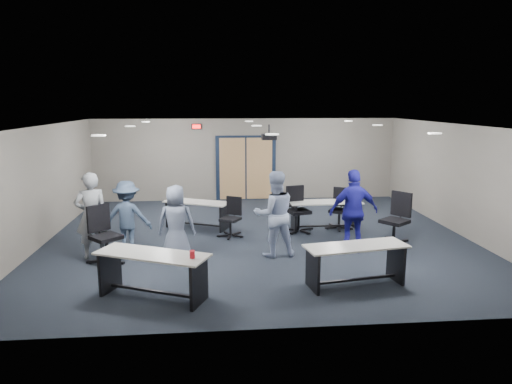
{
  "coord_description": "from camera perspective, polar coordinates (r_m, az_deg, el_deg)",
  "views": [
    {
      "loc": [
        -1.01,
        -10.56,
        3.24
      ],
      "look_at": [
        -0.09,
        -0.3,
        1.19
      ],
      "focal_mm": 32.0,
      "sensor_mm": 36.0,
      "label": 1
    }
  ],
  "objects": [
    {
      "name": "floor",
      "position": [
        11.09,
        0.32,
        -5.76
      ],
      "size": [
        10.0,
        10.0,
        0.0
      ],
      "primitive_type": "plane",
      "color": "black",
      "rests_on": "ground"
    },
    {
      "name": "back_wall",
      "position": [
        15.21,
        -1.29,
        4.08
      ],
      "size": [
        10.0,
        0.04,
        2.7
      ],
      "primitive_type": "cube",
      "color": "gray",
      "rests_on": "floor"
    },
    {
      "name": "front_wall",
      "position": [
        6.43,
        4.18,
        -5.89
      ],
      "size": [
        10.0,
        0.04,
        2.7
      ],
      "primitive_type": "cube",
      "color": "gray",
      "rests_on": "floor"
    },
    {
      "name": "left_wall",
      "position": [
        11.44,
        -25.45,
        0.62
      ],
      "size": [
        0.04,
        9.0,
        2.7
      ],
      "primitive_type": "cube",
      "color": "gray",
      "rests_on": "floor"
    },
    {
      "name": "right_wall",
      "position": [
        12.3,
        24.22,
        1.39
      ],
      "size": [
        0.04,
        9.0,
        2.7
      ],
      "primitive_type": "cube",
      "color": "gray",
      "rests_on": "floor"
    },
    {
      "name": "ceiling",
      "position": [
        10.62,
        0.34,
        8.32
      ],
      "size": [
        10.0,
        9.0,
        0.04
      ],
      "primitive_type": "cube",
      "color": "white",
      "rests_on": "back_wall"
    },
    {
      "name": "double_door",
      "position": [
        15.21,
        -1.27,
        2.95
      ],
      "size": [
        2.0,
        0.07,
        2.2
      ],
      "color": "black",
      "rests_on": "back_wall"
    },
    {
      "name": "exit_sign",
      "position": [
        15.03,
        -7.45,
        8.12
      ],
      "size": [
        0.32,
        0.07,
        0.18
      ],
      "color": "black",
      "rests_on": "back_wall"
    },
    {
      "name": "ceiling_projector",
      "position": [
        11.16,
        1.64,
        6.93
      ],
      "size": [
        0.35,
        0.32,
        0.37
      ],
      "color": "black",
      "rests_on": "ceiling"
    },
    {
      "name": "ceiling_can_lights",
      "position": [
        10.87,
        0.21,
        8.22
      ],
      "size": [
        6.24,
        5.74,
        0.02
      ],
      "primitive_type": null,
      "color": "silver",
      "rests_on": "ceiling"
    },
    {
      "name": "table_front_left",
      "position": [
        7.87,
        -12.77,
        -9.16
      ],
      "size": [
        2.01,
        1.36,
        0.9
      ],
      "rotation": [
        0.0,
        0.0,
        -0.42
      ],
      "color": "beige",
      "rests_on": "floor"
    },
    {
      "name": "table_front_right",
      "position": [
        8.38,
        12.36,
        -8.06
      ],
      "size": [
        1.91,
        0.91,
        0.74
      ],
      "rotation": [
        0.0,
        0.0,
        0.17
      ],
      "color": "beige",
      "rests_on": "floor"
    },
    {
      "name": "table_back_left",
      "position": [
        11.96,
        -7.41,
        -2.2
      ],
      "size": [
        1.81,
        1.24,
        0.96
      ],
      "rotation": [
        0.0,
        0.0,
        -0.43
      ],
      "color": "beige",
      "rests_on": "floor"
    },
    {
      "name": "table_back_right",
      "position": [
        11.79,
        8.67,
        -2.3
      ],
      "size": [
        1.84,
        0.64,
        0.74
      ],
      "rotation": [
        0.0,
        0.0,
        0.02
      ],
      "color": "beige",
      "rests_on": "floor"
    },
    {
      "name": "chair_back_b",
      "position": [
        11.08,
        -3.23,
        -3.2
      ],
      "size": [
        0.83,
        0.83,
        0.96
      ],
      "primitive_type": null,
      "rotation": [
        0.0,
        0.0,
        -0.52
      ],
      "color": "black",
      "rests_on": "floor"
    },
    {
      "name": "chair_back_c",
      "position": [
        11.52,
        5.37,
        -2.2
      ],
      "size": [
        0.89,
        0.89,
        1.15
      ],
      "primitive_type": null,
      "rotation": [
        0.0,
        0.0,
        0.26
      ],
      "color": "black",
      "rests_on": "floor"
    },
    {
      "name": "chair_back_d",
      "position": [
        11.93,
        10.38,
        -2.09
      ],
      "size": [
        0.9,
        0.9,
        1.06
      ],
      "primitive_type": null,
      "rotation": [
        0.0,
        0.0,
        -0.51
      ],
      "color": "black",
      "rests_on": "floor"
    },
    {
      "name": "chair_loose_left",
      "position": [
        9.76,
        -18.25,
        -5.11
      ],
      "size": [
        1.05,
        1.05,
        1.18
      ],
      "primitive_type": null,
      "rotation": [
        0.0,
        0.0,
        0.76
      ],
      "color": "black",
      "rests_on": "floor"
    },
    {
      "name": "chair_loose_right",
      "position": [
        10.9,
        16.94,
        -3.26
      ],
      "size": [
        1.06,
        1.06,
        1.21
      ],
      "primitive_type": null,
      "rotation": [
        0.0,
        0.0,
        -0.92
      ],
      "color": "black",
      "rests_on": "floor"
    },
    {
      "name": "person_gray",
      "position": [
        10.08,
        -19.86,
        -2.78
      ],
      "size": [
        0.77,
        0.63,
        1.83
      ],
      "primitive_type": "imported",
      "rotation": [
        0.0,
        0.0,
        3.47
      ],
      "color": "gray",
      "rests_on": "floor"
    },
    {
      "name": "person_plaid",
      "position": [
        9.56,
        -9.94,
        -3.8
      ],
      "size": [
        0.79,
        0.53,
        1.58
      ],
      "primitive_type": "imported",
      "rotation": [
        0.0,
        0.0,
        3.1
      ],
      "color": "slate",
      "rests_on": "floor"
    },
    {
      "name": "person_lightblue",
      "position": [
        9.62,
        2.34,
        -2.76
      ],
      "size": [
        0.97,
        0.8,
        1.83
      ],
      "primitive_type": "imported",
      "rotation": [
        0.0,
        0.0,
        3.27
      ],
      "color": "#A6B7DC",
      "rests_on": "floor"
    },
    {
      "name": "person_navy",
      "position": [
        10.05,
        12.11,
        -2.4
      ],
      "size": [
        1.1,
        0.52,
        1.83
      ],
      "primitive_type": "imported",
      "rotation": [
        0.0,
        0.0,
        3.21
      ],
      "color": "#1C1A91",
      "rests_on": "floor"
    },
    {
      "name": "person_back",
      "position": [
        10.3,
        -15.77,
        -2.98
      ],
      "size": [
        1.06,
        0.66,
        1.58
      ],
      "primitive_type": "imported",
      "rotation": [
        0.0,
        0.0,
        3.07
      ],
      "color": "#394B66",
      "rests_on": "floor"
    }
  ]
}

